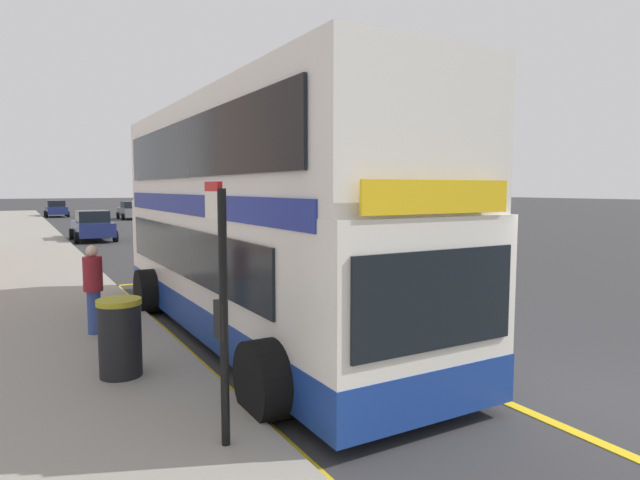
# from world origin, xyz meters

# --- Properties ---
(ground_plane) EXTENTS (260.00, 260.00, 0.00)m
(ground_plane) POSITION_xyz_m (0.00, 32.00, 0.00)
(ground_plane) COLOR #333335
(pavement_near) EXTENTS (6.00, 76.00, 0.14)m
(pavement_near) POSITION_xyz_m (-7.00, 32.00, 0.07)
(pavement_near) COLOR gray
(pavement_near) RESTS_ON ground
(double_decker_bus) EXTENTS (3.27, 10.22, 4.40)m
(double_decker_bus) POSITION_xyz_m (-2.46, 5.78, 2.06)
(double_decker_bus) COLOR white
(double_decker_bus) RESTS_ON ground
(bus_bay_markings) EXTENTS (3.18, 13.87, 0.01)m
(bus_bay_markings) POSITION_xyz_m (-2.41, 5.69, 0.01)
(bus_bay_markings) COLOR gold
(bus_bay_markings) RESTS_ON ground
(bus_stop_sign) EXTENTS (0.09, 0.51, 2.74)m
(bus_stop_sign) POSITION_xyz_m (-4.59, 1.58, 1.75)
(bus_stop_sign) COLOR black
(bus_stop_sign) RESTS_ON pavement_near
(parked_car_grey_ahead) EXTENTS (2.09, 4.20, 1.62)m
(parked_car_grey_ahead) POSITION_xyz_m (4.66, 15.60, 0.80)
(parked_car_grey_ahead) COLOR slate
(parked_car_grey_ahead) RESTS_ON ground
(parked_car_navy_kerbside) EXTENTS (2.09, 4.20, 1.62)m
(parked_car_navy_kerbside) POSITION_xyz_m (-2.70, 54.85, 0.80)
(parked_car_navy_kerbside) COLOR navy
(parked_car_navy_kerbside) RESTS_ON ground
(parked_car_grey_behind) EXTENTS (2.09, 4.20, 1.62)m
(parked_car_grey_behind) POSITION_xyz_m (2.92, 47.18, 0.80)
(parked_car_grey_behind) COLOR slate
(parked_car_grey_behind) RESTS_ON ground
(parked_car_navy_far) EXTENTS (2.09, 4.20, 1.62)m
(parked_car_navy_far) POSITION_xyz_m (-2.73, 27.30, 0.80)
(parked_car_navy_far) COLOR navy
(parked_car_navy_far) RESTS_ON ground
(pedestrian_waiting_near_sign) EXTENTS (0.34, 0.34, 1.64)m
(pedestrian_waiting_near_sign) POSITION_xyz_m (-5.20, 6.82, 1.03)
(pedestrian_waiting_near_sign) COLOR #33478C
(pedestrian_waiting_near_sign) RESTS_ON pavement_near
(litter_bin) EXTENTS (0.62, 0.62, 1.11)m
(litter_bin) POSITION_xyz_m (-5.17, 4.22, 0.70)
(litter_bin) COLOR black
(litter_bin) RESTS_ON pavement_near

